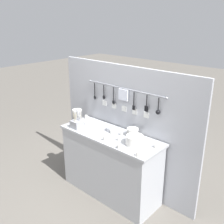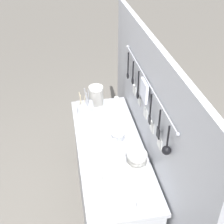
{
  "view_description": "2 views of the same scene",
  "coord_description": "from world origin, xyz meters",
  "px_view_note": "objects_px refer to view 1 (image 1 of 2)",
  "views": [
    {
      "loc": [
        2.03,
        -2.24,
        2.3
      ],
      "look_at": [
        -0.0,
        0.03,
        1.18
      ],
      "focal_mm": 42.0,
      "sensor_mm": 36.0,
      "label": 1
    },
    {
      "loc": [
        1.84,
        -0.31,
        2.45
      ],
      "look_at": [
        -0.07,
        0.03,
        1.15
      ],
      "focal_mm": 50.0,
      "sensor_mm": 36.0,
      "label": 2
    }
  ],
  "objects_px": {
    "cup_mid_row": "(122,133)",
    "cup_back_right": "(138,154)",
    "cup_beside_plates": "(119,139)",
    "cup_edge_far": "(105,139)",
    "cup_back_left": "(86,124)",
    "cup_front_right": "(86,117)",
    "bowl_stack_nested_right": "(133,132)",
    "plate_stack": "(135,140)",
    "cutlery_caddy": "(77,124)",
    "cup_centre": "(119,146)",
    "cup_by_caddy": "(156,146)",
    "cup_front_left": "(112,132)",
    "bowl_stack_tall_left": "(77,116)",
    "steel_mixing_bowl": "(110,129)"
  },
  "relations": [
    {
      "from": "cup_by_caddy",
      "to": "cup_front_left",
      "type": "xyz_separation_m",
      "value": [
        -0.63,
        -0.05,
        0.0
      ]
    },
    {
      "from": "cup_by_caddy",
      "to": "cup_back_left",
      "type": "distance_m",
      "value": 1.07
    },
    {
      "from": "cup_by_caddy",
      "to": "cup_centre",
      "type": "xyz_separation_m",
      "value": [
        -0.3,
        -0.29,
        0.0
      ]
    },
    {
      "from": "steel_mixing_bowl",
      "to": "cup_mid_row",
      "type": "height_order",
      "value": "cup_mid_row"
    },
    {
      "from": "cup_back_left",
      "to": "cup_edge_far",
      "type": "bearing_deg",
      "value": -17.58
    },
    {
      "from": "bowl_stack_tall_left",
      "to": "cup_centre",
      "type": "relative_size",
      "value": 3.95
    },
    {
      "from": "cutlery_caddy",
      "to": "cup_beside_plates",
      "type": "bearing_deg",
      "value": 6.73
    },
    {
      "from": "bowl_stack_tall_left",
      "to": "cup_front_left",
      "type": "height_order",
      "value": "bowl_stack_tall_left"
    },
    {
      "from": "cup_back_right",
      "to": "cup_by_caddy",
      "type": "distance_m",
      "value": 0.3
    },
    {
      "from": "steel_mixing_bowl",
      "to": "cup_front_right",
      "type": "xyz_separation_m",
      "value": [
        -0.55,
        0.09,
        0.0
      ]
    },
    {
      "from": "bowl_stack_tall_left",
      "to": "plate_stack",
      "type": "height_order",
      "value": "bowl_stack_tall_left"
    },
    {
      "from": "plate_stack",
      "to": "cup_front_left",
      "type": "xyz_separation_m",
      "value": [
        -0.41,
        0.05,
        -0.03
      ]
    },
    {
      "from": "bowl_stack_nested_right",
      "to": "cup_front_left",
      "type": "distance_m",
      "value": 0.27
    },
    {
      "from": "cup_front_left",
      "to": "cup_back_right",
      "type": "bearing_deg",
      "value": -22.36
    },
    {
      "from": "bowl_stack_nested_right",
      "to": "cup_mid_row",
      "type": "height_order",
      "value": "bowl_stack_nested_right"
    },
    {
      "from": "bowl_stack_nested_right",
      "to": "cup_by_caddy",
      "type": "distance_m",
      "value": 0.4
    },
    {
      "from": "cup_mid_row",
      "to": "cup_back_right",
      "type": "bearing_deg",
      "value": -31.66
    },
    {
      "from": "cup_back_left",
      "to": "cup_front_right",
      "type": "xyz_separation_m",
      "value": [
        -0.19,
        0.18,
        0.0
      ]
    },
    {
      "from": "steel_mixing_bowl",
      "to": "cup_back_right",
      "type": "xyz_separation_m",
      "value": [
        0.67,
        -0.29,
        0.0
      ]
    },
    {
      "from": "cup_front_left",
      "to": "cup_mid_row",
      "type": "bearing_deg",
      "value": 19.32
    },
    {
      "from": "bowl_stack_nested_right",
      "to": "cup_back_left",
      "type": "xyz_separation_m",
      "value": [
        -0.68,
        -0.17,
        -0.03
      ]
    },
    {
      "from": "cup_back_right",
      "to": "bowl_stack_tall_left",
      "type": "bearing_deg",
      "value": 171.08
    },
    {
      "from": "cup_back_right",
      "to": "cup_front_right",
      "type": "distance_m",
      "value": 1.28
    },
    {
      "from": "cup_edge_far",
      "to": "cup_beside_plates",
      "type": "bearing_deg",
      "value": 40.52
    },
    {
      "from": "bowl_stack_tall_left",
      "to": "plate_stack",
      "type": "relative_size",
      "value": 0.95
    },
    {
      "from": "steel_mixing_bowl",
      "to": "cup_by_caddy",
      "type": "xyz_separation_m",
      "value": [
        0.71,
        0.0,
        0.0
      ]
    },
    {
      "from": "cup_beside_plates",
      "to": "cup_by_caddy",
      "type": "bearing_deg",
      "value": 18.22
    },
    {
      "from": "bowl_stack_nested_right",
      "to": "cup_back_right",
      "type": "distance_m",
      "value": 0.51
    },
    {
      "from": "plate_stack",
      "to": "bowl_stack_nested_right",
      "type": "bearing_deg",
      "value": 133.35
    },
    {
      "from": "cup_centre",
      "to": "cup_back_left",
      "type": "bearing_deg",
      "value": 165.29
    },
    {
      "from": "bowl_stack_nested_right",
      "to": "cup_front_right",
      "type": "relative_size",
      "value": 2.89
    },
    {
      "from": "cutlery_caddy",
      "to": "cup_by_caddy",
      "type": "bearing_deg",
      "value": 11.34
    },
    {
      "from": "cup_by_caddy",
      "to": "bowl_stack_nested_right",
      "type": "bearing_deg",
      "value": 169.25
    },
    {
      "from": "steel_mixing_bowl",
      "to": "cup_by_caddy",
      "type": "height_order",
      "value": "cup_by_caddy"
    },
    {
      "from": "cup_back_left",
      "to": "plate_stack",
      "type": "bearing_deg",
      "value": -0.56
    },
    {
      "from": "bowl_stack_tall_left",
      "to": "cup_front_right",
      "type": "bearing_deg",
      "value": 99.4
    },
    {
      "from": "cup_mid_row",
      "to": "cup_front_right",
      "type": "xyz_separation_m",
      "value": [
        -0.75,
        0.09,
        0.0
      ]
    },
    {
      "from": "cup_back_right",
      "to": "cup_beside_plates",
      "type": "bearing_deg",
      "value": 159.02
    },
    {
      "from": "plate_stack",
      "to": "cutlery_caddy",
      "type": "xyz_separation_m",
      "value": [
        -0.88,
        -0.12,
        -0.0
      ]
    },
    {
      "from": "cup_beside_plates",
      "to": "cup_edge_far",
      "type": "bearing_deg",
      "value": -139.48
    },
    {
      "from": "cup_edge_far",
      "to": "cup_front_left",
      "type": "distance_m",
      "value": 0.22
    },
    {
      "from": "steel_mixing_bowl",
      "to": "cup_front_left",
      "type": "relative_size",
      "value": 2.1
    },
    {
      "from": "cup_back_left",
      "to": "cutlery_caddy",
      "type": "bearing_deg",
      "value": -104.22
    },
    {
      "from": "bowl_stack_tall_left",
      "to": "cup_mid_row",
      "type": "relative_size",
      "value": 3.95
    },
    {
      "from": "cup_mid_row",
      "to": "cup_centre",
      "type": "relative_size",
      "value": 1.0
    },
    {
      "from": "cup_beside_plates",
      "to": "cup_centre",
      "type": "height_order",
      "value": "same"
    },
    {
      "from": "plate_stack",
      "to": "cup_front_right",
      "type": "distance_m",
      "value": 1.05
    },
    {
      "from": "cutlery_caddy",
      "to": "cup_centre",
      "type": "bearing_deg",
      "value": -5.18
    },
    {
      "from": "bowl_stack_tall_left",
      "to": "cutlery_caddy",
      "type": "xyz_separation_m",
      "value": [
        0.13,
        -0.11,
        -0.04
      ]
    },
    {
      "from": "bowl_stack_nested_right",
      "to": "cup_back_right",
      "type": "bearing_deg",
      "value": -46.01
    }
  ]
}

